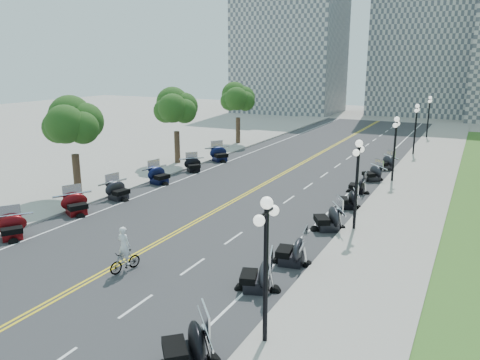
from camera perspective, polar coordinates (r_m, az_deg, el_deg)
The scene contains 50 objects.
ground at distance 26.55m, azimuth -6.92°, elevation -5.91°, with size 160.00×160.00×0.00m, color gray.
road at distance 34.87m, azimuth 2.27°, elevation -0.88°, with size 16.00×90.00×0.01m, color #333335.
centerline_yellow_a at distance 34.91m, azimuth 2.09°, elevation -0.84°, with size 0.12×90.00×0.00m, color yellow.
centerline_yellow_b at distance 34.82m, azimuth 2.44°, elevation -0.89°, with size 0.12×90.00×0.00m, color yellow.
edge_line_north at distance 32.80m, azimuth 12.46°, elevation -2.18°, with size 0.12×90.00×0.00m, color white.
edge_line_south at distance 37.91m, azimuth -6.54°, elevation 0.29°, with size 0.12×90.00×0.00m, color white.
lane_dash_4 at distance 18.96m, azimuth -12.55°, elevation -14.77°, with size 0.12×2.00×0.00m, color white.
lane_dash_5 at distance 21.82m, azimuth -5.78°, elevation -10.45°, with size 0.12×2.00×0.00m, color white.
lane_dash_6 at distance 24.99m, azimuth -0.78°, elevation -7.08°, with size 0.12×2.00×0.00m, color white.
lane_dash_7 at distance 28.37m, azimuth 3.02°, elevation -4.45°, with size 0.12×2.00×0.00m, color white.
lane_dash_8 at distance 31.89m, azimuth 5.97°, elevation -2.38°, with size 0.12×2.00×0.00m, color white.
lane_dash_9 at distance 35.52m, azimuth 8.32°, elevation -0.72°, with size 0.12×2.00×0.00m, color white.
lane_dash_10 at distance 39.22m, azimuth 10.23°, elevation 0.62°, with size 0.12×2.00×0.00m, color white.
lane_dash_11 at distance 42.97m, azimuth 11.81°, elevation 1.74°, with size 0.12×2.00×0.00m, color white.
lane_dash_12 at distance 46.77m, azimuth 13.13°, elevation 2.67°, with size 0.12×2.00×0.00m, color white.
lane_dash_13 at distance 50.59m, azimuth 14.26°, elevation 3.47°, with size 0.12×2.00×0.00m, color white.
lane_dash_14 at distance 54.44m, azimuth 15.23°, elevation 4.14°, with size 0.12×2.00×0.00m, color white.
lane_dash_15 at distance 58.31m, azimuth 16.07°, elevation 4.73°, with size 0.12×2.00×0.00m, color white.
lane_dash_16 at distance 62.20m, azimuth 16.81°, elevation 5.25°, with size 0.12×2.00×0.00m, color white.
lane_dash_17 at distance 66.10m, azimuth 17.46°, elevation 5.70°, with size 0.12×2.00×0.00m, color white.
lane_dash_18 at distance 70.01m, azimuth 18.04°, elevation 6.10°, with size 0.12×2.00×0.00m, color white.
lane_dash_19 at distance 73.93m, azimuth 18.56°, elevation 6.46°, with size 0.12×2.00×0.00m, color white.
sidewalk_north at distance 32.07m, azimuth 19.56°, elevation -2.94°, with size 5.00×90.00×0.15m, color #9E9991.
sidewalk_south at distance 40.26m, azimuth -11.41°, elevation 1.01°, with size 5.00×90.00×0.15m, color #9E9991.
distant_block_a at distance 88.67m, azimuth 6.14°, elevation 16.70°, with size 18.00×14.00×26.00m, color gray.
distant_block_b at distance 89.33m, azimuth 21.57°, elevation 17.10°, with size 16.00×12.00×30.00m, color gray.
street_lamp_1 at distance 15.18m, azimuth 3.16°, elevation -11.14°, with size 0.50×1.20×4.90m, color black, non-canonical shape.
street_lamp_2 at distance 26.00m, azimuth 14.01°, elevation -0.66°, with size 0.50×1.20×4.90m, color black, non-canonical shape.
street_lamp_3 at distance 37.54m, azimuth 18.31°, elevation 3.56°, with size 0.50×1.20×4.90m, color black, non-canonical shape.
street_lamp_4 at distance 49.30m, azimuth 20.58°, elevation 5.77°, with size 0.50×1.20×4.90m, color black, non-canonical shape.
street_lamp_5 at distance 61.15m, azimuth 21.98°, elevation 7.13°, with size 0.50×1.20×4.90m, color black, non-canonical shape.
tree_2 at distance 33.31m, azimuth -19.71°, elevation 5.92°, with size 4.80×4.80×9.20m, color #235619, non-canonical shape.
tree_3 at distance 42.36m, azimuth -7.81°, elevation 8.23°, with size 4.80×4.80×9.20m, color #235619, non-canonical shape.
tree_4 at distance 52.61m, azimuth -0.25°, elevation 9.51°, with size 4.80×4.80×9.20m, color #235619, non-canonical shape.
motorcycle_n_3 at distance 15.16m, azimuth -6.62°, elevation -19.22°, with size 2.18×2.18×1.53m, color black, non-canonical shape.
motorcycle_n_4 at distance 19.41m, azimuth 2.04°, elevation -11.36°, with size 2.04×2.04×1.43m, color black, non-canonical shape.
motorcycle_n_5 at distance 21.83m, azimuth 6.31°, elevation -8.39°, with size 2.08×2.08×1.46m, color black, non-canonical shape.
motorcycle_n_6 at distance 26.36m, azimuth 10.68°, elevation -4.45°, with size 2.18×2.18×1.53m, color black, non-canonical shape.
motorcycle_n_7 at distance 30.52m, azimuth 13.00°, elevation -2.18°, with size 1.88×1.88×1.32m, color black, non-canonical shape.
motorcycle_n_8 at distance 34.23m, azimuth 14.15°, elevation -0.53°, with size 1.79×1.79×1.25m, color black, non-canonical shape.
motorcycle_n_9 at distance 37.98m, azimuth 15.83°, elevation 0.90°, with size 1.96×1.96×1.37m, color black, non-canonical shape.
motorcycle_n_10 at distance 42.30m, azimuth 17.26°, elevation 2.13°, with size 1.96×1.96×1.37m, color black, non-canonical shape.
motorcycle_s_4 at distance 27.47m, azimuth -26.11°, elevation -5.10°, with size 1.97×1.97×1.38m, color #590A0C, non-canonical shape.
motorcycle_s_5 at distance 30.21m, azimuth -19.38°, elevation -2.69°, with size 2.06×2.06×1.44m, color #590A0C, non-canonical shape.
motorcycle_s_6 at distance 32.66m, azimuth -14.65°, elevation -1.12°, with size 2.01×2.01×1.41m, color black, non-canonical shape.
motorcycle_s_7 at distance 36.24m, azimuth -9.84°, elevation 0.68°, with size 2.08×2.08×1.45m, color black, non-canonical shape.
motorcycle_s_8 at distance 39.83m, azimuth -5.71°, elevation 1.93°, with size 1.85×1.85×1.30m, color black, non-canonical shape.
motorcycle_s_9 at distance 43.83m, azimuth -2.49°, elevation 3.27°, with size 2.17×2.17×1.52m, color black, non-canonical shape.
bicycle at distance 21.72m, azimuth -13.84°, elevation -9.60°, with size 0.44×1.57×0.95m, color #A51414.
cyclist_rider at distance 21.22m, azimuth -14.05°, elevation -6.26°, with size 0.64×0.42×1.76m, color white.
Camera 1 is at (14.11, -20.56, 9.10)m, focal length 35.00 mm.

